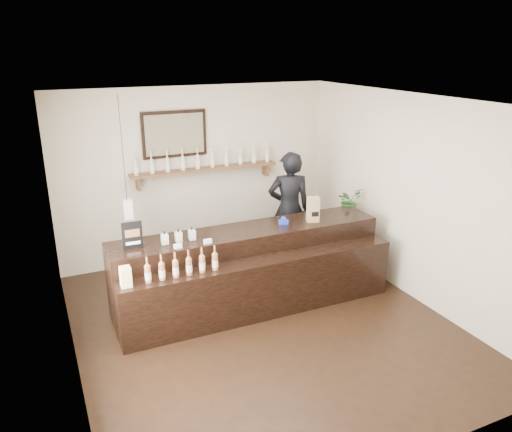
% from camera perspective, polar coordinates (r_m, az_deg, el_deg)
% --- Properties ---
extents(ground, '(5.00, 5.00, 0.00)m').
position_cam_1_polar(ground, '(6.54, 0.77, -12.24)').
color(ground, black).
rests_on(ground, ground).
extents(room_shell, '(5.00, 5.00, 5.00)m').
position_cam_1_polar(room_shell, '(5.84, 0.84, 2.19)').
color(room_shell, beige).
rests_on(room_shell, ground).
extents(back_wall_decor, '(2.66, 0.96, 1.69)m').
position_cam_1_polar(back_wall_decor, '(7.92, -7.67, 6.98)').
color(back_wall_decor, '#58341E').
rests_on(back_wall_decor, ground).
extents(counter, '(3.73, 1.01, 1.21)m').
position_cam_1_polar(counter, '(6.80, -0.47, -6.28)').
color(counter, black).
rests_on(counter, ground).
extents(promo_sign, '(0.24, 0.03, 0.34)m').
position_cam_1_polar(promo_sign, '(6.21, -13.95, -2.16)').
color(promo_sign, black).
rests_on(promo_sign, counter).
extents(paper_bag, '(0.19, 0.16, 0.35)m').
position_cam_1_polar(paper_bag, '(6.98, 6.54, 0.75)').
color(paper_bag, '#A27A4E').
rests_on(paper_bag, counter).
extents(tape_dispenser, '(0.14, 0.09, 0.11)m').
position_cam_1_polar(tape_dispenser, '(6.88, 3.16, -0.60)').
color(tape_dispenser, '#1A32BB').
rests_on(tape_dispenser, counter).
extents(side_cabinet, '(0.54, 0.67, 0.88)m').
position_cam_1_polar(side_cabinet, '(8.11, 10.31, -2.65)').
color(side_cabinet, '#58341E').
rests_on(side_cabinet, ground).
extents(potted_plant, '(0.43, 0.39, 0.42)m').
position_cam_1_polar(potted_plant, '(7.89, 10.59, 1.72)').
color(potted_plant, '#2A6327').
rests_on(potted_plant, side_cabinet).
extents(shopkeeper, '(0.88, 0.72, 2.09)m').
position_cam_1_polar(shopkeeper, '(7.87, 3.81, 1.64)').
color(shopkeeper, black).
rests_on(shopkeeper, ground).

